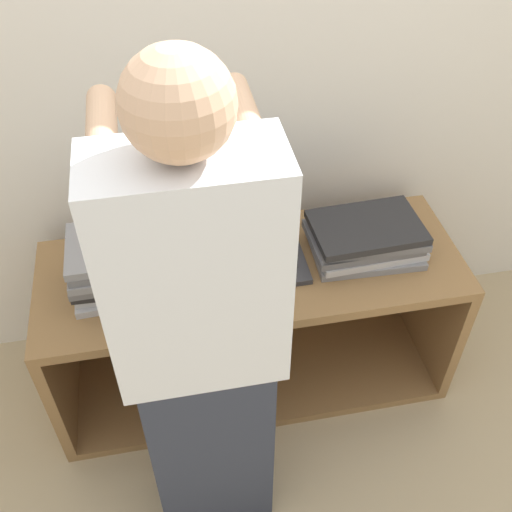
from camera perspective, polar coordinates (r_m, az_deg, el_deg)
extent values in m
plane|color=tan|center=(2.31, 0.88, -16.12)|extent=(12.00, 12.00, 0.00)
cube|color=silver|center=(1.96, -2.59, 19.48)|extent=(8.00, 0.05, 2.40)
cube|color=olive|center=(2.01, -0.42, -1.36)|extent=(1.43, 0.52, 0.04)
cube|color=olive|center=(2.44, -0.35, -10.72)|extent=(1.43, 0.52, 0.04)
cube|color=olive|center=(2.24, -18.30, -8.72)|extent=(0.04, 0.52, 0.52)
cube|color=olive|center=(2.40, 16.21, -3.84)|extent=(0.04, 0.52, 0.52)
cube|color=olive|center=(2.38, -1.45, -2.10)|extent=(1.35, 0.04, 0.52)
cube|color=#333338|center=(1.99, -0.42, -0.79)|extent=(0.36, 0.24, 0.02)
cube|color=#28282B|center=(1.99, -0.47, -0.36)|extent=(0.29, 0.13, 0.00)
cube|color=#333338|center=(2.04, -1.30, 4.84)|extent=(0.36, 0.09, 0.22)
cube|color=black|center=(2.03, -1.28, 4.80)|extent=(0.32, 0.08, 0.20)
cube|color=#B7B7BC|center=(1.98, -11.77, -2.26)|extent=(0.37, 0.25, 0.03)
cube|color=#B7B7BC|center=(1.96, -11.56, -1.53)|extent=(0.36, 0.25, 0.03)
cube|color=#232326|center=(1.94, -11.83, -1.16)|extent=(0.37, 0.25, 0.03)
cube|color=slate|center=(1.92, -12.15, -0.65)|extent=(0.36, 0.25, 0.03)
cube|color=gray|center=(1.90, -12.13, -0.18)|extent=(0.36, 0.24, 0.03)
cube|color=slate|center=(1.89, -12.08, 0.54)|extent=(0.36, 0.24, 0.03)
cube|color=gray|center=(1.87, -12.32, 1.12)|extent=(0.36, 0.24, 0.03)
cube|color=gray|center=(2.07, 10.35, 0.62)|extent=(0.37, 0.25, 0.03)
cube|color=#B7B7BC|center=(2.06, 10.41, 1.24)|extent=(0.37, 0.25, 0.03)
cube|color=slate|center=(2.04, 10.11, 1.79)|extent=(0.36, 0.25, 0.03)
cube|color=slate|center=(2.03, 10.61, 2.35)|extent=(0.37, 0.25, 0.03)
cube|color=#232326|center=(2.00, 10.50, 2.70)|extent=(0.37, 0.25, 0.03)
cube|color=#2D3342|center=(1.85, -4.31, -16.91)|extent=(0.34, 0.20, 0.77)
cube|color=white|center=(1.30, -5.87, -1.71)|extent=(0.40, 0.20, 0.61)
sphere|color=#DBAD89|center=(1.06, -7.48, 14.12)|extent=(0.21, 0.21, 0.21)
cylinder|color=#DBAD89|center=(1.38, -14.49, 11.27)|extent=(0.07, 0.32, 0.07)
cylinder|color=#DBAD89|center=(1.39, -1.06, 12.94)|extent=(0.07, 0.32, 0.07)
cube|color=red|center=(1.82, -12.25, 0.31)|extent=(0.06, 0.02, 0.01)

